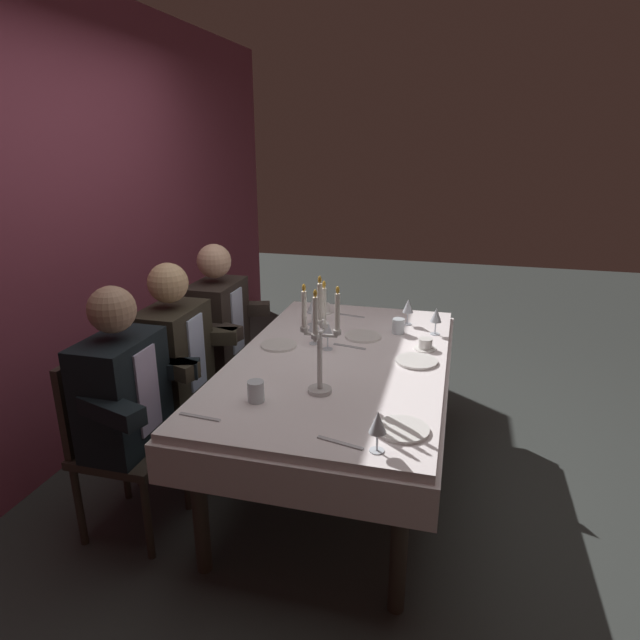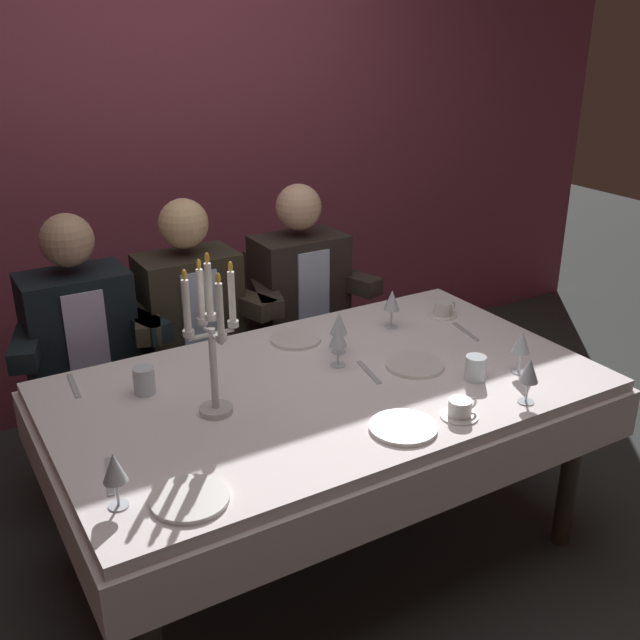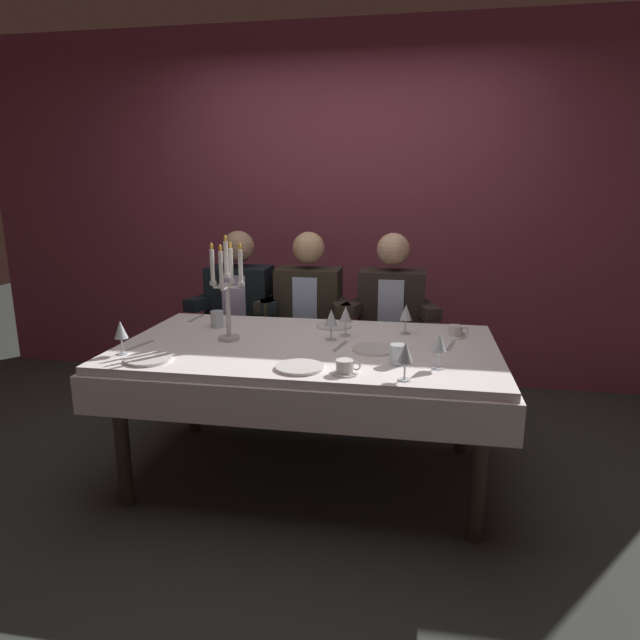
{
  "view_description": "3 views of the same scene",
  "coord_description": "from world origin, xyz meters",
  "px_view_note": "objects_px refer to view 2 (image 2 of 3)",
  "views": [
    {
      "loc": [
        -2.58,
        -0.56,
        1.83
      ],
      "look_at": [
        0.12,
        0.14,
        0.9
      ],
      "focal_mm": 30.1,
      "sensor_mm": 36.0,
      "label": 1
    },
    {
      "loc": [
        -1.22,
        -2.01,
        1.96
      ],
      "look_at": [
        0.01,
        0.07,
        0.95
      ],
      "focal_mm": 41.8,
      "sensor_mm": 36.0,
      "label": 2
    },
    {
      "loc": [
        0.53,
        -2.66,
        1.52
      ],
      "look_at": [
        0.05,
        0.07,
        0.85
      ],
      "focal_mm": 30.96,
      "sensor_mm": 36.0,
      "label": 3
    }
  ],
  "objects_px": {
    "candelabra": "(212,341)",
    "dinner_plate_0": "(296,339)",
    "dining_table": "(327,411)",
    "wine_glass_4": "(521,343)",
    "dinner_plate_1": "(403,427)",
    "wine_glass_1": "(114,469)",
    "wine_glass_3": "(529,372)",
    "dinner_plate_2": "(415,365)",
    "seated_diner_1": "(189,312)",
    "wine_glass_0": "(392,301)",
    "seated_diner_2": "(299,290)",
    "water_tumbler_0": "(144,380)",
    "coffee_cup_1": "(460,409)",
    "wine_glass_5": "(339,325)",
    "seated_diner_0": "(79,334)",
    "water_tumbler_1": "(475,368)",
    "wine_glass_2": "(338,337)",
    "dinner_plate_3": "(190,499)",
    "coffee_cup_0": "(443,310)"
  },
  "relations": [
    {
      "from": "wine_glass_5",
      "to": "seated_diner_0",
      "type": "height_order",
      "value": "seated_diner_0"
    },
    {
      "from": "wine_glass_1",
      "to": "water_tumbler_0",
      "type": "xyz_separation_m",
      "value": [
        0.27,
        0.58,
        -0.07
      ]
    },
    {
      "from": "candelabra",
      "to": "dinner_plate_0",
      "type": "height_order",
      "value": "candelabra"
    },
    {
      "from": "dining_table",
      "to": "seated_diner_1",
      "type": "distance_m",
      "value": 0.91
    },
    {
      "from": "wine_glass_4",
      "to": "seated_diner_0",
      "type": "relative_size",
      "value": 0.13
    },
    {
      "from": "seated_diner_0",
      "to": "wine_glass_5",
      "type": "bearing_deg",
      "value": -40.59
    },
    {
      "from": "dinner_plate_1",
      "to": "dinner_plate_3",
      "type": "relative_size",
      "value": 1.01
    },
    {
      "from": "water_tumbler_0",
      "to": "seated_diner_0",
      "type": "relative_size",
      "value": 0.08
    },
    {
      "from": "dinner_plate_3",
      "to": "coffee_cup_0",
      "type": "height_order",
      "value": "coffee_cup_0"
    },
    {
      "from": "wine_glass_3",
      "to": "seated_diner_2",
      "type": "distance_m",
      "value": 1.36
    },
    {
      "from": "wine_glass_0",
      "to": "water_tumbler_0",
      "type": "bearing_deg",
      "value": -178.06
    },
    {
      "from": "seated_diner_0",
      "to": "seated_diner_1",
      "type": "distance_m",
      "value": 0.48
    },
    {
      "from": "dining_table",
      "to": "wine_glass_4",
      "type": "xyz_separation_m",
      "value": [
        0.64,
        -0.29,
        0.23
      ]
    },
    {
      "from": "dinner_plate_1",
      "to": "coffee_cup_1",
      "type": "relative_size",
      "value": 1.64
    },
    {
      "from": "dinner_plate_2",
      "to": "seated_diner_1",
      "type": "bearing_deg",
      "value": 118.35
    },
    {
      "from": "seated_diner_2",
      "to": "dinner_plate_2",
      "type": "bearing_deg",
      "value": -92.36
    },
    {
      "from": "wine_glass_3",
      "to": "wine_glass_4",
      "type": "distance_m",
      "value": 0.23
    },
    {
      "from": "wine_glass_0",
      "to": "seated_diner_2",
      "type": "distance_m",
      "value": 0.62
    },
    {
      "from": "dining_table",
      "to": "dinner_plate_0",
      "type": "distance_m",
      "value": 0.4
    },
    {
      "from": "coffee_cup_0",
      "to": "seated_diner_0",
      "type": "distance_m",
      "value": 1.52
    },
    {
      "from": "wine_glass_1",
      "to": "coffee_cup_1",
      "type": "distance_m",
      "value": 1.1
    },
    {
      "from": "wine_glass_5",
      "to": "seated_diner_0",
      "type": "xyz_separation_m",
      "value": [
        -0.81,
        0.7,
        -0.12
      ]
    },
    {
      "from": "seated_diner_0",
      "to": "wine_glass_2",
      "type": "bearing_deg",
      "value": -46.56
    },
    {
      "from": "dinner_plate_1",
      "to": "wine_glass_3",
      "type": "bearing_deg",
      "value": -8.56
    },
    {
      "from": "dinner_plate_1",
      "to": "seated_diner_2",
      "type": "distance_m",
      "value": 1.33
    },
    {
      "from": "wine_glass_2",
      "to": "wine_glass_4",
      "type": "distance_m",
      "value": 0.66
    },
    {
      "from": "dinner_plate_1",
      "to": "wine_glass_1",
      "type": "bearing_deg",
      "value": 175.52
    },
    {
      "from": "wine_glass_1",
      "to": "seated_diner_0",
      "type": "height_order",
      "value": "seated_diner_0"
    },
    {
      "from": "wine_glass_5",
      "to": "candelabra",
      "type": "bearing_deg",
      "value": -161.97
    },
    {
      "from": "dinner_plate_1",
      "to": "wine_glass_0",
      "type": "height_order",
      "value": "wine_glass_0"
    },
    {
      "from": "candelabra",
      "to": "wine_glass_4",
      "type": "distance_m",
      "value": 1.11
    },
    {
      "from": "water_tumbler_1",
      "to": "wine_glass_0",
      "type": "bearing_deg",
      "value": 87.71
    },
    {
      "from": "dinner_plate_1",
      "to": "wine_glass_5",
      "type": "relative_size",
      "value": 1.32
    },
    {
      "from": "water_tumbler_1",
      "to": "seated_diner_2",
      "type": "height_order",
      "value": "seated_diner_2"
    },
    {
      "from": "seated_diner_2",
      "to": "wine_glass_2",
      "type": "bearing_deg",
      "value": -109.25
    },
    {
      "from": "dining_table",
      "to": "coffee_cup_1",
      "type": "bearing_deg",
      "value": -60.26
    },
    {
      "from": "candelabra",
      "to": "seated_diner_2",
      "type": "distance_m",
      "value": 1.23
    },
    {
      "from": "candelabra",
      "to": "wine_glass_1",
      "type": "height_order",
      "value": "candelabra"
    },
    {
      "from": "dinner_plate_0",
      "to": "wine_glass_3",
      "type": "height_order",
      "value": "wine_glass_3"
    },
    {
      "from": "wine_glass_4",
      "to": "water_tumbler_0",
      "type": "height_order",
      "value": "wine_glass_4"
    },
    {
      "from": "dinner_plate_3",
      "to": "seated_diner_1",
      "type": "xyz_separation_m",
      "value": [
        0.5,
        1.29,
        -0.01
      ]
    },
    {
      "from": "wine_glass_1",
      "to": "candelabra",
      "type": "bearing_deg",
      "value": 37.63
    },
    {
      "from": "wine_glass_1",
      "to": "seated_diner_0",
      "type": "xyz_separation_m",
      "value": [
        0.2,
        1.22,
        -0.12
      ]
    },
    {
      "from": "wine_glass_3",
      "to": "wine_glass_4",
      "type": "height_order",
      "value": "same"
    },
    {
      "from": "water_tumbler_1",
      "to": "coffee_cup_0",
      "type": "xyz_separation_m",
      "value": [
        0.29,
        0.53,
        -0.02
      ]
    },
    {
      "from": "water_tumbler_0",
      "to": "seated_diner_1",
      "type": "height_order",
      "value": "seated_diner_1"
    },
    {
      "from": "wine_glass_1",
      "to": "wine_glass_5",
      "type": "height_order",
      "value": "same"
    },
    {
      "from": "candelabra",
      "to": "wine_glass_0",
      "type": "bearing_deg",
      "value": 17.71
    },
    {
      "from": "dining_table",
      "to": "water_tumbler_1",
      "type": "distance_m",
      "value": 0.55
    },
    {
      "from": "dinner_plate_0",
      "to": "coffee_cup_1",
      "type": "height_order",
      "value": "coffee_cup_1"
    }
  ]
}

